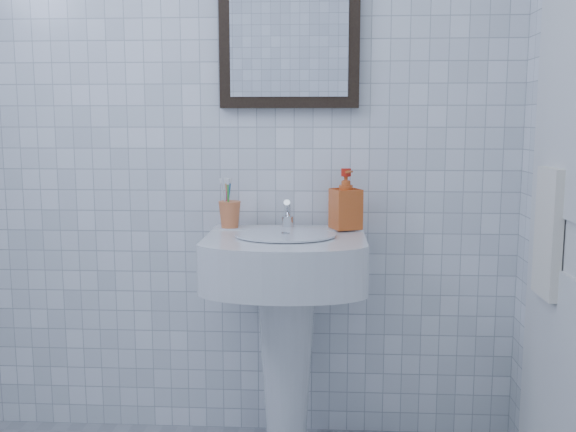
{
  "coord_description": "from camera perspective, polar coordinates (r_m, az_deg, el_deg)",
  "views": [
    {
      "loc": [
        0.38,
        -1.16,
        1.19
      ],
      "look_at": [
        0.27,
        0.86,
        0.89
      ],
      "focal_mm": 40.0,
      "sensor_mm": 36.0,
      "label": 1
    }
  ],
  "objects": [
    {
      "name": "wall_back",
      "position": [
        2.39,
        -6.14,
        9.73
      ],
      "size": [
        2.2,
        0.02,
        2.5
      ],
      "primitive_type": "cube",
      "color": "white",
      "rests_on": "ground"
    },
    {
      "name": "washbasin",
      "position": [
        2.24,
        -0.17,
        -8.19
      ],
      "size": [
        0.53,
        0.39,
        0.82
      ],
      "color": "silver",
      "rests_on": "ground"
    },
    {
      "name": "faucet",
      "position": [
        2.27,
        -0.03,
        -0.05
      ],
      "size": [
        0.04,
        0.09,
        0.11
      ],
      "color": "silver",
      "rests_on": "washbasin"
    },
    {
      "name": "toothbrush_cup",
      "position": [
        2.3,
        -5.2,
        0.14
      ],
      "size": [
        0.1,
        0.1,
        0.09
      ],
      "primitive_type": null,
      "rotation": [
        0.0,
        0.0,
        0.28
      ],
      "color": "#E47540",
      "rests_on": "washbasin"
    },
    {
      "name": "soap_dispenser",
      "position": [
        2.26,
        5.15,
        1.49
      ],
      "size": [
        0.12,
        0.13,
        0.21
      ],
      "primitive_type": "imported",
      "rotation": [
        0.0,
        0.0,
        0.39
      ],
      "color": "#C14D12",
      "rests_on": "washbasin"
    },
    {
      "name": "wall_mirror",
      "position": [
        2.37,
        0.11,
        17.08
      ],
      "size": [
        0.5,
        0.04,
        0.62
      ],
      "color": "black",
      "rests_on": "wall_back"
    },
    {
      "name": "towel_ring",
      "position": [
        2.0,
        22.95,
        3.67
      ],
      "size": [
        0.01,
        0.18,
        0.18
      ],
      "primitive_type": "torus",
      "rotation": [
        0.0,
        1.57,
        0.0
      ],
      "color": "silver",
      "rests_on": "wall_right"
    },
    {
      "name": "hand_towel",
      "position": [
        2.02,
        22.13,
        -1.41
      ],
      "size": [
        0.03,
        0.16,
        0.38
      ],
      "primitive_type": "cube",
      "color": "white",
      "rests_on": "towel_ring"
    }
  ]
}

